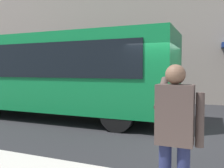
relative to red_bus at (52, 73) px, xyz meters
The scene contains 3 objects.
ground_plane 4.91m from the red_bus, behind, with size 60.00×60.00×0.00m, color #232326.
red_bus is the anchor object (origin of this frame).
pedestrian_photographer 7.16m from the red_bus, 136.63° to the left, with size 0.53×0.52×1.70m.
Camera 1 is at (-0.98, 7.22, 1.79)m, focal length 39.50 mm.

